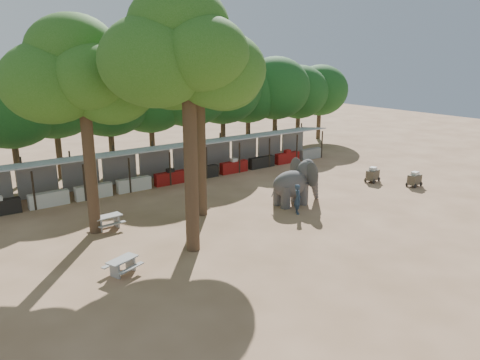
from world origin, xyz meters
TOP-DOWN VIEW (x-y plane):
  - ground at (0.00, 0.00)m, footprint 100.00×100.00m
  - vendor_stalls at (-0.00, 13.84)m, footprint 28.00×2.99m
  - yard_tree_left at (-9.13, 7.19)m, footprint 7.10×6.90m
  - yard_tree_center at (-6.13, 2.19)m, footprint 7.10×6.90m
  - yard_tree_back at (-3.13, 6.19)m, footprint 7.10×6.90m
  - backdrop_trees at (0.00, 19.00)m, footprint 46.46×5.95m
  - elephant at (2.87, 4.33)m, footprint 3.61×2.75m
  - handler at (1.64, 2.87)m, footprint 0.70×0.77m
  - picnic_table_near at (-9.72, 1.62)m, footprint 1.70×1.62m
  - picnic_table_far at (-8.28, 7.08)m, footprint 1.55×1.41m
  - cart_front at (12.26, 2.22)m, footprint 1.13×0.78m
  - cart_back at (10.85, 4.75)m, footprint 1.26×0.97m

SIDE VIEW (x-z plane):
  - ground at x=0.00m, z-range 0.00..0.00m
  - picnic_table_near at x=-9.72m, z-range 0.10..0.78m
  - picnic_table_far at x=-8.28m, z-range 0.11..0.85m
  - cart_front at x=12.26m, z-range -0.01..1.05m
  - cart_back at x=10.85m, z-range -0.01..1.09m
  - handler at x=1.64m, z-range 0.00..1.78m
  - vendor_stalls at x=0.00m, z-range -0.22..2.58m
  - elephant at x=2.87m, z-range 0.00..2.74m
  - backdrop_trees at x=0.00m, z-range 1.35..9.68m
  - yard_tree_left at x=-9.13m, z-range 2.69..13.71m
  - yard_tree_back at x=-3.13m, z-range 2.86..14.22m
  - yard_tree_center at x=-6.13m, z-range 3.19..15.23m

